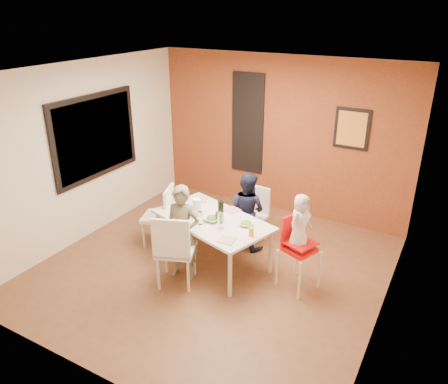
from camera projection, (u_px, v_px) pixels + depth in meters
The scene contains 35 objects.
ground at pixel (214, 267), 6.18m from camera, with size 4.50×4.50×0.00m, color brown.
ceiling at pixel (211, 72), 5.10m from camera, with size 4.50×4.50×0.02m, color white.
wall_back at pixel (280, 136), 7.44m from camera, with size 4.50×0.02×2.70m, color beige.
wall_front at pixel (82, 261), 3.84m from camera, with size 4.50×0.02×2.70m, color beige.
wall_left at pixel (86, 152), 6.65m from camera, with size 0.02×4.50×2.70m, color beige.
wall_right at pixel (395, 217), 4.63m from camera, with size 0.02×4.50×2.70m, color beige.
brick_accent_wall at pixel (279, 136), 7.42m from camera, with size 4.50×0.02×2.70m, color maroon.
picture_window_frame at pixel (95, 136), 6.72m from camera, with size 0.05×1.70×1.30m, color black.
picture_window_pane at pixel (96, 137), 6.71m from camera, with size 0.02×1.55×1.15m, color black.
glassblock_strip at pixel (248, 124), 7.62m from camera, with size 0.55×0.03×1.70m, color silver.
glassblock_surround at pixel (248, 124), 7.62m from camera, with size 0.60×0.03×1.76m, color black.
art_print_frame at pixel (352, 129), 6.75m from camera, with size 0.54×0.03×0.64m, color black.
art_print_canvas at pixel (352, 129), 6.74m from camera, with size 0.44×0.01×0.54m, color gold.
dining_table at pixel (212, 223), 6.08m from camera, with size 1.86×1.37×0.69m.
chair_near at pixel (174, 247), 5.55m from camera, with size 0.62×0.62×1.04m.
chair_far at pixel (254, 211), 6.74m from camera, with size 0.45×0.45×0.87m.
chair_left at pixel (163, 213), 6.60m from camera, with size 0.55×0.55×0.94m.
high_chair at pixel (297, 245), 5.57m from camera, with size 0.53×0.53×1.00m.
child_near at pixel (182, 233), 5.74m from camera, with size 0.48×0.32×1.32m, color #5C5C41.
child_far at pixel (247, 210), 6.51m from camera, with size 0.58×0.45×1.20m, color black.
toddler at pixel (300, 222), 5.40m from camera, with size 0.36×0.23×0.73m, color beige.
plate_near_left at pixel (181, 217), 6.09m from camera, with size 0.21×0.21×0.01m, color white.
plate_far_mid at pixel (232, 210), 6.29m from camera, with size 0.21×0.21×0.01m, color silver.
plate_near_right at pixel (227, 240), 5.50m from camera, with size 0.20×0.20×0.01m, color white.
plate_far_left at pixel (200, 200), 6.62m from camera, with size 0.21×0.21×0.01m, color silver.
salad_bowl_a at pixel (212, 219), 5.99m from camera, with size 0.24×0.24×0.06m, color white.
salad_bowl_b at pixel (246, 224), 5.86m from camera, with size 0.19×0.19×0.05m, color white.
wine_bottle at pixel (221, 211), 5.92m from camera, with size 0.08×0.08×0.30m, color black.
wine_glass_a at pixel (200, 218), 5.87m from camera, with size 0.06×0.06×0.18m, color white.
wine_glass_b at pixel (220, 220), 5.76m from camera, with size 0.08×0.08×0.22m, color white.
paper_towel_roll at pixel (197, 207), 6.08m from camera, with size 0.12×0.12×0.26m, color white.
condiment_red at pixel (221, 216), 5.95m from camera, with size 0.04×0.04×0.15m, color red.
condiment_green at pixel (221, 218), 5.93m from camera, with size 0.03×0.03×0.12m, color #2B6A23.
condiment_brown at pixel (216, 216), 5.99m from camera, with size 0.03×0.03×0.13m, color brown.
sippy_cup at pixel (251, 232), 5.59m from camera, with size 0.07×0.07×0.11m, color orange.
Camera 1 is at (2.70, -4.50, 3.44)m, focal length 35.00 mm.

